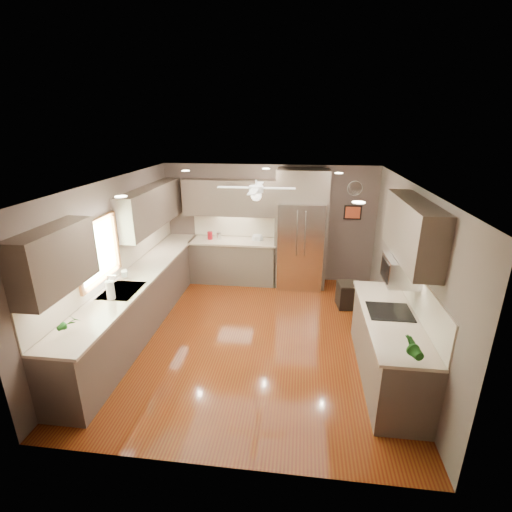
% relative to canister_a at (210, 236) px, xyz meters
% --- Properties ---
extents(floor, '(5.00, 5.00, 0.00)m').
position_rel_canister_a_xyz_m(floor, '(1.24, -2.20, -1.02)').
color(floor, '#53190B').
rests_on(floor, ground).
extents(ceiling, '(5.00, 5.00, 0.00)m').
position_rel_canister_a_xyz_m(ceiling, '(1.24, -2.20, 1.48)').
color(ceiling, white).
rests_on(ceiling, ground).
extents(wall_back, '(4.50, 0.00, 4.50)m').
position_rel_canister_a_xyz_m(wall_back, '(1.24, 0.30, 0.23)').
color(wall_back, brown).
rests_on(wall_back, ground).
extents(wall_front, '(4.50, 0.00, 4.50)m').
position_rel_canister_a_xyz_m(wall_front, '(1.24, -4.70, 0.23)').
color(wall_front, brown).
rests_on(wall_front, ground).
extents(wall_left, '(0.00, 5.00, 5.00)m').
position_rel_canister_a_xyz_m(wall_left, '(-1.01, -2.20, 0.23)').
color(wall_left, brown).
rests_on(wall_left, ground).
extents(wall_right, '(0.00, 5.00, 5.00)m').
position_rel_canister_a_xyz_m(wall_right, '(3.49, -2.20, 0.23)').
color(wall_right, brown).
rests_on(wall_right, ground).
extents(canister_a, '(0.13, 0.13, 0.17)m').
position_rel_canister_a_xyz_m(canister_a, '(0.00, 0.00, 0.00)').
color(canister_a, maroon).
rests_on(canister_a, back_run).
extents(canister_b, '(0.11, 0.11, 0.16)m').
position_rel_canister_a_xyz_m(canister_b, '(0.19, 0.04, -0.01)').
color(canister_b, silver).
rests_on(canister_b, back_run).
extents(soap_bottle, '(0.12, 0.12, 0.19)m').
position_rel_canister_a_xyz_m(soap_bottle, '(-0.84, -2.26, 0.02)').
color(soap_bottle, white).
rests_on(soap_bottle, left_run).
extents(potted_plant_left, '(0.18, 0.15, 0.30)m').
position_rel_canister_a_xyz_m(potted_plant_left, '(-0.71, -3.93, 0.07)').
color(potted_plant_left, '#1A5117').
rests_on(potted_plant_left, left_run).
extents(potted_plant_right, '(0.21, 0.18, 0.32)m').
position_rel_canister_a_xyz_m(potted_plant_right, '(3.13, -3.98, 0.08)').
color(potted_plant_right, '#1A5117').
rests_on(potted_plant_right, right_run).
extents(bowl, '(0.24, 0.24, 0.06)m').
position_rel_canister_a_xyz_m(bowl, '(1.02, 0.01, -0.05)').
color(bowl, '#C0AA90').
rests_on(bowl, back_run).
extents(left_run, '(0.65, 4.70, 1.45)m').
position_rel_canister_a_xyz_m(left_run, '(-0.72, -2.05, -0.54)').
color(left_run, brown).
rests_on(left_run, ground).
extents(back_run, '(1.85, 0.65, 1.45)m').
position_rel_canister_a_xyz_m(back_run, '(0.51, 0.01, -0.54)').
color(back_run, brown).
rests_on(back_run, ground).
extents(uppers, '(4.50, 4.70, 0.95)m').
position_rel_canister_a_xyz_m(uppers, '(0.50, -1.49, 0.85)').
color(uppers, brown).
rests_on(uppers, wall_left).
extents(window, '(0.05, 1.12, 0.92)m').
position_rel_canister_a_xyz_m(window, '(-0.98, -2.70, 0.53)').
color(window, '#BFF2B2').
rests_on(window, wall_left).
extents(sink, '(0.50, 0.70, 0.32)m').
position_rel_canister_a_xyz_m(sink, '(-0.69, -2.70, -0.11)').
color(sink, silver).
rests_on(sink, left_run).
extents(refrigerator, '(1.06, 0.75, 2.45)m').
position_rel_canister_a_xyz_m(refrigerator, '(1.94, -0.04, 0.17)').
color(refrigerator, silver).
rests_on(refrigerator, ground).
extents(right_run, '(0.70, 2.20, 1.45)m').
position_rel_canister_a_xyz_m(right_run, '(3.17, -3.00, -0.54)').
color(right_run, brown).
rests_on(right_run, ground).
extents(microwave, '(0.43, 0.55, 0.34)m').
position_rel_canister_a_xyz_m(microwave, '(3.26, -2.75, 0.46)').
color(microwave, silver).
rests_on(microwave, wall_right).
extents(ceiling_fan, '(1.18, 1.18, 0.32)m').
position_rel_canister_a_xyz_m(ceiling_fan, '(1.24, -1.90, 1.31)').
color(ceiling_fan, white).
rests_on(ceiling_fan, ceiling).
extents(recessed_lights, '(2.84, 3.14, 0.01)m').
position_rel_canister_a_xyz_m(recessed_lights, '(1.20, -1.80, 1.47)').
color(recessed_lights, white).
rests_on(recessed_lights, ceiling).
extents(wall_clock, '(0.30, 0.03, 0.30)m').
position_rel_canister_a_xyz_m(wall_clock, '(2.99, 0.29, 1.03)').
color(wall_clock, white).
rests_on(wall_clock, wall_back).
extents(framed_print, '(0.36, 0.03, 0.30)m').
position_rel_canister_a_xyz_m(framed_print, '(2.99, 0.28, 0.53)').
color(framed_print, black).
rests_on(framed_print, wall_back).
extents(stool, '(0.45, 0.45, 0.48)m').
position_rel_canister_a_xyz_m(stool, '(2.88, -0.95, -0.78)').
color(stool, black).
rests_on(stool, ground).
extents(paper_towel, '(0.11, 0.11, 0.29)m').
position_rel_canister_a_xyz_m(paper_towel, '(-0.70, -3.00, 0.06)').
color(paper_towel, white).
rests_on(paper_towel, left_run).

